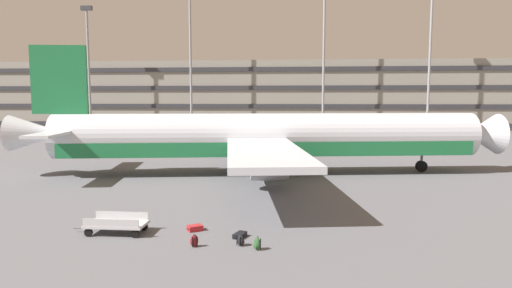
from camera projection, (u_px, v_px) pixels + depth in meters
The scene contains 13 objects.
ground_plane at pixel (339, 173), 35.27m from camera, with size 600.00×600.00×0.00m, color #5B5B60.
terminal_structure at pixel (315, 97), 81.73m from camera, with size 129.41×18.83×12.23m.
airliner at pixel (263, 137), 34.64m from camera, with size 38.51×31.40×9.91m.
light_mast_far_left at pixel (88, 61), 70.58m from camera, with size 1.80×0.50×20.50m.
light_mast_left at pixel (190, 47), 68.88m from camera, with size 1.80×0.50×24.25m.
light_mast_center_left at pixel (324, 38), 66.90m from camera, with size 1.80×0.50×26.68m.
light_mast_center_right at pixel (430, 53), 65.75m from camera, with size 1.80×0.50×21.92m.
suitcase_laid_flat at pixel (195, 228), 19.89m from camera, with size 0.79×0.73×0.25m.
suitcase_purple at pixel (240, 235), 18.92m from camera, with size 0.59×0.78×0.20m.
backpack_small at pixel (257, 244), 17.35m from camera, with size 0.37×0.39×0.56m.
backpack_black at pixel (194, 241), 17.72m from camera, with size 0.40×0.37×0.55m.
backpack_upright at pixel (241, 240), 17.86m from camera, with size 0.42×0.42×0.51m.
baggage_cart at pixel (117, 224), 19.46m from camera, with size 3.30×1.30×0.82m.
Camera 1 is at (-3.55, -35.29, 5.99)m, focal length 30.87 mm.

